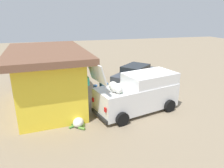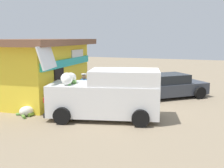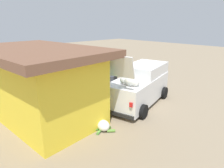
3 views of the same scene
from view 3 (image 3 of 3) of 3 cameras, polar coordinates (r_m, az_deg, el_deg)
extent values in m
plane|color=gray|center=(12.14, 4.00, -2.58)|extent=(60.00, 60.00, 0.00)
cube|color=yellow|center=(9.23, -20.17, -0.81)|extent=(5.82, 3.50, 2.84)
cube|color=#2DB7B2|center=(9.89, -12.47, 4.44)|extent=(5.30, 0.55, 0.36)
cube|color=black|center=(9.38, -8.58, -2.35)|extent=(0.90, 0.13, 2.00)
cube|color=white|center=(10.83, -16.54, 6.77)|extent=(1.50, 0.18, 0.60)
cube|color=brown|center=(8.90, -21.22, 8.84)|extent=(6.77, 4.46, 0.30)
cube|color=white|center=(10.43, 7.70, -1.46)|extent=(2.71, 4.60, 1.23)
cube|color=white|center=(10.91, 9.70, 4.21)|extent=(2.25, 2.99, 0.57)
cube|color=black|center=(12.09, 12.08, 5.21)|extent=(1.43, 0.43, 0.44)
cube|color=white|center=(8.04, 1.28, 5.14)|extent=(1.57, 0.68, 0.92)
ellipsoid|color=silver|center=(8.86, 5.19, 0.93)|extent=(0.55, 0.46, 0.46)
ellipsoid|color=silver|center=(9.06, 3.68, 1.23)|extent=(0.50, 0.42, 0.42)
ellipsoid|color=silver|center=(8.83, 6.65, 0.55)|extent=(0.45, 0.37, 0.37)
cylinder|color=#58913E|center=(9.14, 5.02, 0.44)|extent=(0.23, 0.29, 0.15)
cylinder|color=green|center=(8.94, 6.49, 0.00)|extent=(0.29, 0.23, 0.14)
cube|color=black|center=(8.83, 1.49, -8.67)|extent=(1.60, 0.47, 0.16)
cube|color=red|center=(8.28, 5.49, -6.03)|extent=(0.15, 0.09, 0.20)
cube|color=red|center=(8.91, -2.22, -4.23)|extent=(0.15, 0.09, 0.20)
cylinder|color=black|center=(11.59, 14.84, -2.43)|extent=(0.37, 0.69, 0.65)
cylinder|color=black|center=(12.21, 6.56, -0.92)|extent=(0.37, 0.69, 0.65)
cylinder|color=black|center=(9.02, 9.02, -7.84)|extent=(0.37, 0.69, 0.65)
cylinder|color=black|center=(9.81, -0.99, -5.47)|extent=(0.37, 0.69, 0.65)
cube|color=#383D47|center=(14.87, -2.16, 3.17)|extent=(4.14, 4.38, 0.63)
cube|color=#1E2328|center=(14.75, -2.19, 5.25)|extent=(2.50, 2.55, 0.48)
cylinder|color=black|center=(13.67, -6.78, 1.05)|extent=(0.59, 0.63, 0.65)
cylinder|color=black|center=(13.42, 0.99, 0.86)|extent=(0.59, 0.63, 0.65)
cylinder|color=black|center=(16.46, -4.73, 3.91)|extent=(0.59, 0.63, 0.65)
cylinder|color=black|center=(16.25, 1.74, 3.78)|extent=(0.59, 0.63, 0.65)
cylinder|color=navy|center=(10.34, -1.94, -3.85)|extent=(0.15, 0.15, 0.78)
cylinder|color=navy|center=(10.38, -3.82, -3.80)|extent=(0.15, 0.15, 0.78)
cylinder|color=#3872B2|center=(10.14, -2.94, -0.30)|extent=(0.48, 0.48, 0.55)
sphere|color=#8C6647|center=(10.03, -2.97, 1.78)|extent=(0.21, 0.21, 0.21)
cylinder|color=silver|center=(10.00, -2.98, 2.48)|extent=(0.23, 0.23, 0.05)
cylinder|color=#3872B2|center=(10.11, -1.59, -0.25)|extent=(0.09, 0.09, 0.53)
cylinder|color=#3872B2|center=(10.17, -4.28, -0.20)|extent=(0.09, 0.09, 0.53)
cylinder|color=#726047|center=(9.70, 3.98, -5.20)|extent=(0.15, 0.15, 0.83)
cylinder|color=#726047|center=(9.48, 2.53, -5.73)|extent=(0.15, 0.15, 0.83)
cylinder|color=gold|center=(9.22, 4.29, -2.33)|extent=(0.68, 0.36, 0.65)
sphere|color=tan|center=(8.94, 5.72, -1.15)|extent=(0.23, 0.23, 0.23)
cylinder|color=gold|center=(9.28, 6.28, -2.81)|extent=(0.09, 0.09, 0.56)
cylinder|color=gold|center=(8.95, 4.21, -3.52)|extent=(0.09, 0.09, 0.56)
ellipsoid|color=silver|center=(8.06, -2.48, -11.85)|extent=(0.75, 0.68, 0.40)
cylinder|color=#52993F|center=(8.46, -3.23, -11.37)|extent=(0.30, 0.29, 0.14)
cylinder|color=#5D8E36|center=(7.98, -0.27, -13.32)|extent=(0.29, 0.33, 0.12)
cylinder|color=#56983F|center=(7.94, -3.73, -13.58)|extent=(0.24, 0.35, 0.10)
cylinder|color=olive|center=(8.23, -1.25, -12.18)|extent=(0.28, 0.18, 0.15)
cylinder|color=#5E9830|center=(8.12, -4.14, -12.77)|extent=(0.17, 0.35, 0.12)
cylinder|color=blue|center=(12.17, -10.22, -1.76)|extent=(0.26, 0.26, 0.41)
camera|label=1|loc=(5.07, 88.56, 9.59)|focal=33.16mm
camera|label=2|loc=(12.19, 62.72, 3.67)|focal=42.49mm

